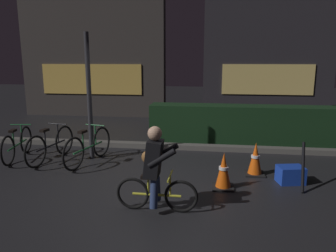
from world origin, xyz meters
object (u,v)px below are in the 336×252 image
object	(u,v)px
parked_bike_left_mid	(51,145)
cyclist	(155,169)
blue_crate	(290,175)
traffic_cone_far	(255,159)
street_post	(89,97)
parked_bike_center_left	(88,147)
closed_umbrella	(303,167)
parked_bike_leftmost	(17,144)
traffic_cone_near	(224,171)

from	to	relation	value
parked_bike_left_mid	cyclist	bearing A→B (deg)	-118.59
parked_bike_left_mid	blue_crate	xyz separation A→B (m)	(4.80, -0.62, -0.20)
parked_bike_left_mid	traffic_cone_far	xyz separation A→B (m)	(4.22, -0.28, -0.04)
street_post	parked_bike_left_mid	bearing A→B (deg)	-160.79
street_post	parked_bike_center_left	bearing A→B (deg)	-79.88
street_post	closed_umbrella	xyz separation A→B (m)	(4.12, -1.15, -0.96)
parked_bike_left_mid	street_post	bearing A→B (deg)	-62.43
parked_bike_leftmost	parked_bike_center_left	xyz separation A→B (m)	(1.64, -0.07, 0.02)
traffic_cone_near	traffic_cone_far	distance (m)	0.96
parked_bike_leftmost	parked_bike_center_left	world-z (taller)	parked_bike_center_left
cyclist	closed_umbrella	world-z (taller)	cyclist
traffic_cone_far	parked_bike_center_left	bearing A→B (deg)	176.02
parked_bike_center_left	traffic_cone_near	xyz separation A→B (m)	(2.76, -0.97, -0.05)
blue_crate	closed_umbrella	distance (m)	0.37
traffic_cone_far	cyclist	bearing A→B (deg)	-133.62
parked_bike_center_left	blue_crate	world-z (taller)	parked_bike_center_left
parked_bike_left_mid	blue_crate	size ratio (longest dim) A/B	3.73
traffic_cone_far	traffic_cone_near	bearing A→B (deg)	-129.58
parked_bike_leftmost	traffic_cone_near	world-z (taller)	parked_bike_leftmost
street_post	traffic_cone_far	distance (m)	3.62
street_post	traffic_cone_near	world-z (taller)	street_post
street_post	blue_crate	bearing A→B (deg)	-12.69
street_post	traffic_cone_far	size ratio (longest dim) A/B	4.29
street_post	parked_bike_left_mid	size ratio (longest dim) A/B	1.64
parked_bike_center_left	blue_crate	size ratio (longest dim) A/B	3.74
traffic_cone_near	closed_umbrella	world-z (taller)	closed_umbrella
cyclist	street_post	bearing A→B (deg)	129.40
parked_bike_center_left	cyclist	size ratio (longest dim) A/B	1.32
street_post	parked_bike_center_left	size ratio (longest dim) A/B	1.64
traffic_cone_far	blue_crate	world-z (taller)	traffic_cone_far
blue_crate	parked_bike_center_left	bearing A→B (deg)	171.75
parked_bike_center_left	traffic_cone_far	distance (m)	3.37
parked_bike_leftmost	traffic_cone_far	size ratio (longest dim) A/B	2.47
traffic_cone_near	parked_bike_left_mid	bearing A→B (deg)	164.23
street_post	parked_bike_left_mid	distance (m)	1.31
parked_bike_left_mid	closed_umbrella	size ratio (longest dim) A/B	1.93
parked_bike_left_mid	cyclist	world-z (taller)	cyclist
street_post	parked_bike_leftmost	world-z (taller)	street_post
street_post	blue_crate	xyz separation A→B (m)	(4.00, -0.90, -1.20)
traffic_cone_near	closed_umbrella	distance (m)	1.32
street_post	blue_crate	size ratio (longest dim) A/B	6.12
cyclist	parked_bike_center_left	bearing A→B (deg)	132.96
blue_crate	closed_umbrella	world-z (taller)	closed_umbrella
parked_bike_left_mid	blue_crate	bearing A→B (deg)	-89.02
parked_bike_center_left	cyclist	world-z (taller)	cyclist
cyclist	traffic_cone_near	bearing A→B (deg)	44.02
parked_bike_leftmost	parked_bike_center_left	distance (m)	1.64
parked_bike_left_mid	blue_crate	world-z (taller)	parked_bike_left_mid
parked_bike_left_mid	parked_bike_center_left	bearing A→B (deg)	-84.98
parked_bike_leftmost	parked_bike_left_mid	xyz separation A→B (m)	(0.78, -0.02, 0.02)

